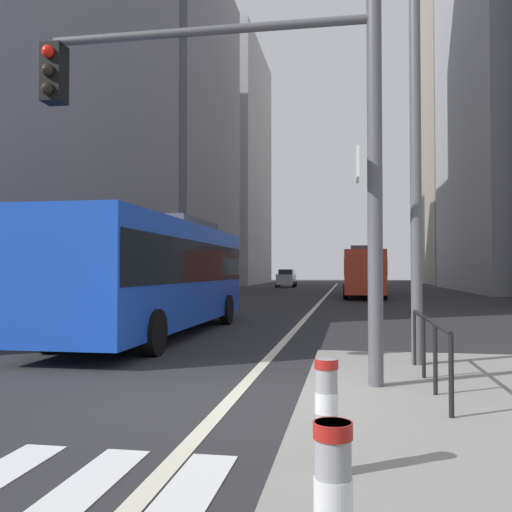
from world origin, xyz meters
name	(u,v)px	position (x,y,z in m)	size (l,w,h in m)	color
ground_plane	(316,307)	(0.00, 20.00, 0.00)	(160.00, 160.00, 0.00)	#28282B
lane_centre_line	(325,297)	(0.00, 30.00, 0.01)	(0.20, 80.00, 0.01)	beige
office_tower_left_mid	(159,128)	(-16.00, 41.86, 15.25)	(11.53, 20.07, 30.50)	gray
office_tower_left_far	(221,167)	(-16.00, 67.20, 16.31)	(11.49, 20.17, 32.62)	#9E9EA3
office_tower_right_far	(456,108)	(17.00, 75.12, 25.23)	(10.01, 25.63, 50.47)	gray
city_bus_blue_oncoming	(157,270)	(-3.67, 7.13, 1.84)	(2.71, 11.02, 3.40)	blue
city_bus_red_receding	(364,270)	(2.66, 31.21, 1.84)	(2.76, 11.45, 3.40)	red
car_oncoming_mid	(286,278)	(-5.13, 52.29, 0.99)	(2.10, 4.40, 1.94)	silver
car_receding_near	(355,278)	(2.21, 53.00, 0.99)	(2.06, 4.17, 1.94)	gold
car_receding_far	(362,278)	(2.98, 53.98, 0.99)	(2.09, 4.37, 1.94)	maroon
car_oncoming_far	(203,285)	(-6.76, 23.44, 0.99)	(2.14, 4.06, 1.94)	#232838
traffic_signal_gantry	(257,123)	(0.28, 0.48, 4.07)	(5.38, 0.65, 6.00)	#515156
street_lamp_post	(415,79)	(2.85, 2.49, 5.28)	(5.50, 0.32, 8.00)	#56565B
bollard_front	(333,508)	(1.57, -5.00, 0.67)	(0.20, 0.20, 0.94)	#99999E
bollard_left	(327,411)	(1.47, -3.15, 0.68)	(0.20, 0.20, 0.95)	#99999E
pedestrian_railing	(429,337)	(2.80, 0.64, 0.85)	(0.06, 3.61, 0.98)	black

